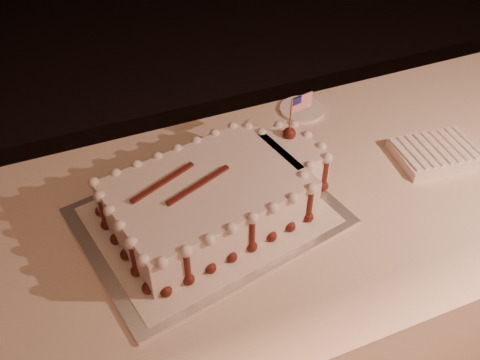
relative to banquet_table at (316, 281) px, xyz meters
name	(u,v)px	position (x,y,z in m)	size (l,w,h in m)	color
banquet_table	(316,281)	(0.00, 0.00, 0.00)	(2.40, 0.80, 0.75)	beige
cake_board	(208,216)	(-0.31, 0.03, 0.38)	(0.57, 0.43, 0.01)	white
doily	(208,215)	(-0.31, 0.03, 0.38)	(0.51, 0.39, 0.00)	white
sheet_cake	(219,194)	(-0.28, 0.03, 0.44)	(0.55, 0.37, 0.21)	silver
napkin_stack	(436,153)	(0.32, 0.00, 0.39)	(0.23, 0.18, 0.03)	white
side_plate	(302,110)	(0.09, 0.32, 0.38)	(0.13, 0.13, 0.01)	white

